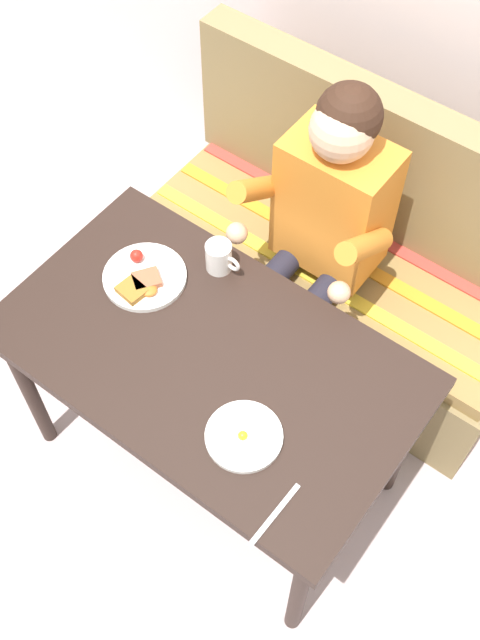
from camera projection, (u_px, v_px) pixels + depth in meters
name	position (u px, v px, depth m)	size (l,w,h in m)	color
ground_plane	(215.00, 459.00, 2.80)	(8.00, 8.00, 0.00)	#B9A5A6
table	(209.00, 368.00, 2.26)	(1.20, 0.70, 0.73)	black
couch	(340.00, 268.00, 2.86)	(1.44, 0.56, 1.00)	olive
person	(321.00, 222.00, 2.45)	(0.45, 0.61, 1.21)	orange
plate_breakfast	(144.00, 278.00, 2.32)	(0.25, 0.25, 0.05)	white
plate_eggs	(244.00, 436.00, 2.04)	(0.21, 0.21, 0.04)	white
coffee_mug	(219.00, 257.00, 2.32)	(0.12, 0.08, 0.10)	white
knife	(274.00, 515.00, 1.93)	(0.01, 0.20, 0.01)	silver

